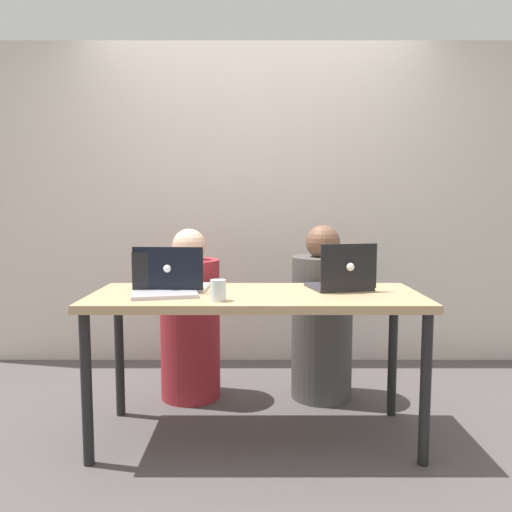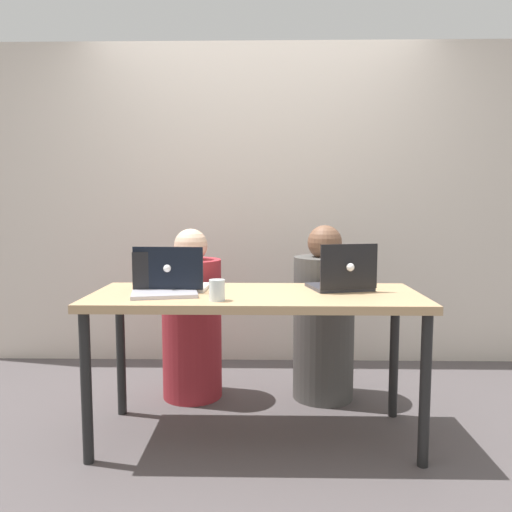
# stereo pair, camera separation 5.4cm
# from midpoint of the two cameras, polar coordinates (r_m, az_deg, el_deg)

# --- Properties ---
(ground_plane) EXTENTS (12.00, 12.00, 0.00)m
(ground_plane) POSITION_cam_midpoint_polar(r_m,az_deg,el_deg) (2.74, -0.60, -19.96)
(ground_plane) COLOR #4D4748
(back_wall) EXTENTS (4.50, 0.10, 2.38)m
(back_wall) POSITION_cam_midpoint_polar(r_m,az_deg,el_deg) (3.80, -0.44, 5.82)
(back_wall) COLOR beige
(back_wall) RESTS_ON ground
(desk) EXTENTS (1.64, 0.65, 0.75)m
(desk) POSITION_cam_midpoint_polar(r_m,az_deg,el_deg) (2.52, -0.61, -5.91)
(desk) COLOR tan
(desk) RESTS_ON ground
(person_on_left) EXTENTS (0.39, 0.39, 1.05)m
(person_on_left) POSITION_cam_midpoint_polar(r_m,az_deg,el_deg) (3.13, -8.05, -7.61)
(person_on_left) COLOR #A22931
(person_on_left) RESTS_ON ground
(person_on_right) EXTENTS (0.39, 0.39, 1.07)m
(person_on_right) POSITION_cam_midpoint_polar(r_m,az_deg,el_deg) (3.13, 7.03, -7.45)
(person_on_right) COLOR #4B4946
(person_on_right) RESTS_ON ground
(laptop_back_right) EXTENTS (0.35, 0.32, 0.25)m
(laptop_back_right) POSITION_cam_midpoint_polar(r_m,az_deg,el_deg) (2.63, 9.23, -2.68)
(laptop_back_right) COLOR #35353E
(laptop_back_right) RESTS_ON desk
(laptop_back_left) EXTENTS (0.37, 0.28, 0.23)m
(laptop_back_left) POSITION_cam_midpoint_polar(r_m,az_deg,el_deg) (2.61, -10.21, -2.81)
(laptop_back_left) COLOR silver
(laptop_back_left) RESTS_ON desk
(laptop_front_left) EXTENTS (0.35, 0.27, 0.21)m
(laptop_front_left) POSITION_cam_midpoint_polar(r_m,az_deg,el_deg) (2.50, -11.03, -3.34)
(laptop_front_left) COLOR #B3B0BB
(laptop_front_left) RESTS_ON desk
(water_glass_left) EXTENTS (0.07, 0.07, 0.10)m
(water_glass_left) POSITION_cam_midpoint_polar(r_m,az_deg,el_deg) (2.31, -5.01, -4.08)
(water_glass_left) COLOR silver
(water_glass_left) RESTS_ON desk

